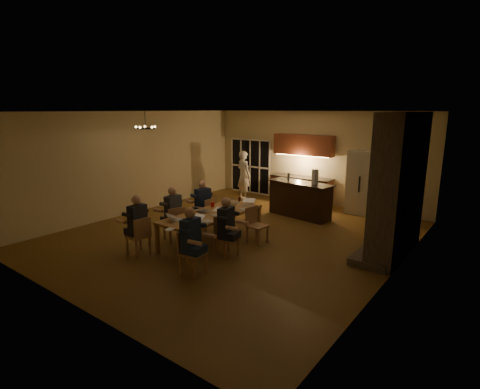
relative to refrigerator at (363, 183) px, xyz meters
The scene contains 44 objects.
floor 4.67m from the refrigerator, 114.60° to the right, with size 9.00×9.00×0.00m, color brown.
back_wall 2.03m from the refrigerator, 168.98° to the left, with size 8.00×0.04×3.20m, color tan.
left_wall 7.25m from the refrigerator, 144.97° to the right, with size 0.04×9.00×3.20m, color tan.
right_wall 4.70m from the refrigerator, 62.94° to the right, with size 0.04×9.00×3.20m, color tan.
ceiling 5.08m from the refrigerator, 114.60° to the right, with size 8.00×9.00×0.04m, color white.
french_doors 4.61m from the refrigerator, behind, with size 1.86×0.08×2.10m, color black.
fireplace 3.51m from the refrigerator, 58.61° to the right, with size 0.58×2.50×3.20m, color #62564D.
kitchenette 2.21m from the refrigerator, behind, with size 2.24×0.68×2.40m, color brown, non-canonical shape.
refrigerator is the anchor object (origin of this frame).
dining_table 5.33m from the refrigerator, 112.80° to the right, with size 1.10×2.80×0.75m, color #BA774A.
bar_island 2.13m from the refrigerator, 132.41° to the right, with size 2.04×0.68×1.08m, color black.
chair_left_near 7.14m from the refrigerator, 113.72° to the right, with size 0.44×0.44×0.89m, color #A97D54, non-canonical shape.
chair_left_mid 6.14m from the refrigerator, 118.37° to the right, with size 0.44×0.44×0.89m, color #A97D54, non-canonical shape.
chair_left_far 5.13m from the refrigerator, 124.31° to the right, with size 0.44×0.44×0.89m, color #A97D54, non-canonical shape.
chair_right_near 6.64m from the refrigerator, 99.85° to the right, with size 0.44×0.44×0.89m, color #A97D54, non-canonical shape.
chair_right_mid 5.48m from the refrigerator, 102.93° to the right, with size 0.44×0.44×0.89m, color #A97D54, non-canonical shape.
chair_right_far 4.42m from the refrigerator, 104.82° to the right, with size 0.44×0.44×0.89m, color #A97D54, non-canonical shape.
person_left_near 7.10m from the refrigerator, 114.01° to the right, with size 0.60×0.60×1.38m, color #22262C, non-canonical shape.
person_right_near 6.63m from the refrigerator, 100.20° to the right, with size 0.60×0.60×1.38m, color #1C2A46, non-canonical shape.
person_left_mid 6.10m from the refrigerator, 118.86° to the right, with size 0.60×0.60×1.38m, color #3B4146, non-canonical shape.
person_right_mid 5.55m from the refrigerator, 102.04° to the right, with size 0.60×0.60×1.38m, color #22262C, non-canonical shape.
person_left_far 5.17m from the refrigerator, 124.43° to the right, with size 0.60×0.60×1.38m, color #1C2A46, non-canonical shape.
standing_person 4.19m from the refrigerator, 169.59° to the right, with size 0.65×0.43×1.79m, color white.
chandelier 6.80m from the refrigerator, 130.90° to the right, with size 0.55×0.55×0.03m, color black.
laptop_a 6.30m from the refrigerator, 111.34° to the right, with size 0.32×0.28×0.23m, color silver, non-canonical shape.
laptop_b 6.01m from the refrigerator, 107.25° to the right, with size 0.32×0.28×0.23m, color silver, non-canonical shape.
laptop_c 5.41m from the refrigerator, 115.33° to the right, with size 0.32×0.28×0.23m, color silver, non-canonical shape.
laptop_d 5.29m from the refrigerator, 109.87° to the right, with size 0.32×0.28×0.23m, color silver, non-canonical shape.
laptop_e 4.41m from the refrigerator, 120.48° to the right, with size 0.32×0.28×0.23m, color silver, non-canonical shape.
laptop_f 4.16m from the refrigerator, 114.92° to the right, with size 0.32×0.28×0.23m, color silver, non-canonical shape.
mug_front 5.76m from the refrigerator, 110.83° to the right, with size 0.07×0.07×0.10m, color silver.
mug_mid 4.68m from the refrigerator, 114.73° to the right, with size 0.07×0.07×0.10m, color silver.
mug_back 4.67m from the refrigerator, 120.58° to the right, with size 0.09×0.09×0.10m, color silver.
redcup_near 6.39m from the refrigerator, 105.32° to the right, with size 0.09×0.09×0.12m, color #BA0E0C.
redcup_mid 5.05m from the refrigerator, 118.83° to the right, with size 0.09×0.09×0.12m, color #BA0E0C.
redcup_far 3.90m from the refrigerator, 118.45° to the right, with size 0.09×0.09×0.12m, color #BA0E0C.
can_silver 5.90m from the refrigerator, 109.38° to the right, with size 0.06×0.06×0.12m, color #B2B2B7.
can_cola 4.16m from the refrigerator, 122.57° to the right, with size 0.07×0.07×0.12m, color #3F0F0C.
plate_near 5.75m from the refrigerator, 106.88° to the right, with size 0.27×0.27×0.02m, color silver.
plate_left 6.24m from the refrigerator, 112.04° to the right, with size 0.25×0.25×0.02m, color silver.
plate_far 4.45m from the refrigerator, 111.03° to the right, with size 0.24×0.24×0.02m, color silver.
notepad 6.69m from the refrigerator, 106.59° to the right, with size 0.15×0.21×0.01m, color white.
bar_bottle 2.37m from the refrigerator, 141.74° to the right, with size 0.08×0.08×0.24m, color #99999E.
bar_blender 1.83m from the refrigerator, 120.16° to the right, with size 0.14×0.14×0.45m, color silver.
Camera 1 is at (5.78, -7.41, 3.26)m, focal length 28.00 mm.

